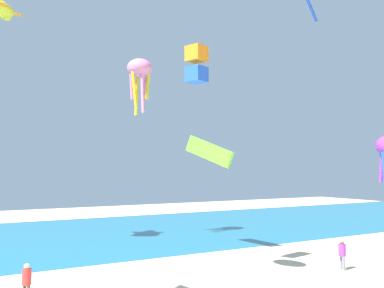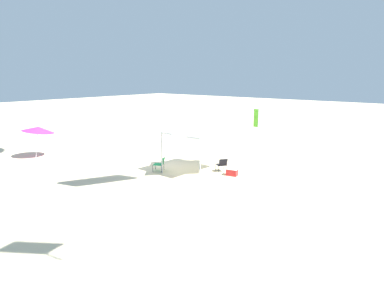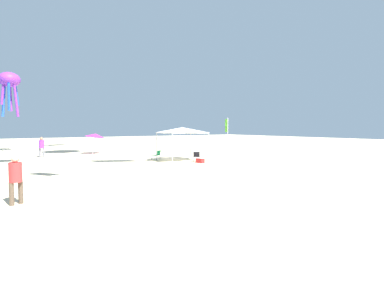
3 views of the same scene
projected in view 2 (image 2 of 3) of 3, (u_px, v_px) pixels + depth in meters
name	position (u px, v px, depth m)	size (l,w,h in m)	color
ground	(167.00, 167.00, 20.80)	(120.00, 120.00, 0.10)	beige
canopy_tent	(200.00, 128.00, 19.10)	(3.09, 3.55, 2.80)	#B7B7BC
beach_umbrella	(38.00, 129.00, 22.57)	(2.09, 2.08, 2.33)	silver
folding_chair_right_of_tent	(222.00, 164.00, 19.42)	(0.81, 0.78, 0.82)	black
folding_chair_facing_ocean	(160.00, 163.00, 19.60)	(0.79, 0.75, 0.82)	black
cooler_box	(232.00, 172.00, 18.78)	(0.70, 0.55, 0.40)	red
banner_flag	(257.00, 131.00, 20.56)	(0.36, 0.06, 3.59)	silver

